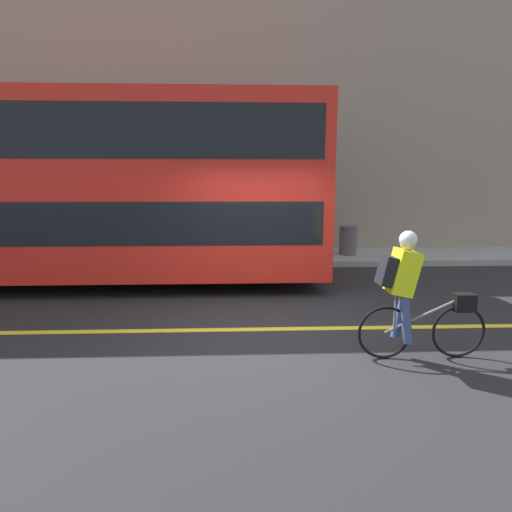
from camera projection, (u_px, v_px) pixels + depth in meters
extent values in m
plane|color=#232326|center=(263.00, 330.00, 5.99)|extent=(80.00, 80.00, 0.00)
cube|color=yellow|center=(263.00, 329.00, 6.02)|extent=(50.00, 0.14, 0.01)
cube|color=gray|center=(252.00, 257.00, 11.54)|extent=(60.00, 2.26, 0.16)
cube|color=gray|center=(251.00, 127.00, 12.13)|extent=(60.00, 0.30, 7.74)
cylinder|color=black|center=(230.00, 261.00, 8.75)|extent=(1.01, 0.30, 1.01)
cube|color=red|center=(78.00, 229.00, 8.50)|extent=(10.44, 2.51, 1.84)
cube|color=black|center=(77.00, 219.00, 8.46)|extent=(10.03, 2.53, 0.81)
cube|color=red|center=(71.00, 142.00, 8.18)|extent=(10.44, 2.41, 1.74)
cube|color=black|center=(70.00, 138.00, 8.17)|extent=(10.03, 2.43, 0.98)
torus|color=black|center=(458.00, 332.00, 5.00)|extent=(0.68, 0.04, 0.68)
torus|color=black|center=(385.00, 333.00, 4.96)|extent=(0.68, 0.04, 0.68)
cylinder|color=slate|center=(423.00, 315.00, 4.94)|extent=(0.95, 0.03, 0.47)
cylinder|color=slate|center=(395.00, 313.00, 4.92)|extent=(0.03, 0.03, 0.50)
cube|color=black|center=(464.00, 302.00, 4.93)|extent=(0.26, 0.16, 0.22)
cube|color=#D8EA19|center=(403.00, 272.00, 4.83)|extent=(0.37, 0.32, 0.58)
cube|color=black|center=(387.00, 271.00, 4.82)|extent=(0.21, 0.26, 0.38)
cylinder|color=#384C7A|center=(400.00, 315.00, 5.02)|extent=(0.21, 0.11, 0.61)
cylinder|color=#384C7A|center=(406.00, 320.00, 4.85)|extent=(0.19, 0.11, 0.61)
sphere|color=tan|center=(408.00, 243.00, 4.77)|extent=(0.19, 0.19, 0.19)
sphere|color=silver|center=(408.00, 240.00, 4.76)|extent=(0.21, 0.21, 0.21)
cylinder|color=#515156|center=(348.00, 240.00, 11.45)|extent=(0.50, 0.50, 0.83)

